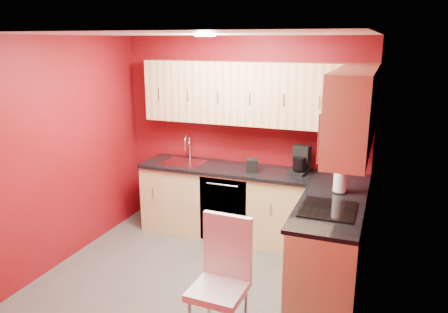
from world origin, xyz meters
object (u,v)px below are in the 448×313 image
Objects in this scene: coffee_maker at (299,160)px; dining_chair at (218,284)px; sink at (184,160)px; napkin_holder at (252,165)px; microwave at (347,132)px; paper_towel at (340,178)px.

coffee_maker is 0.31× the size of dining_chair.
sink is at bearing -165.65° from coffee_maker.
sink is at bearing 124.68° from dining_chair.
sink is 3.50× the size of napkin_holder.
microwave reaches higher than sink.
paper_towel is (2.02, -0.46, 0.12)m from sink.
microwave reaches higher than coffee_maker.
coffee_maker reaches higher than paper_towel.
sink is at bearing 175.87° from napkin_holder.
dining_chair is (-0.23, -2.02, -0.54)m from coffee_maker.
coffee_maker is at bearing 11.06° from napkin_holder.
sink is (-2.09, 1.00, -0.72)m from microwave.
microwave is at bearing -25.60° from sink.
paper_towel is at bearing -12.86° from sink.
microwave is 1.34m from coffee_maker.
napkin_holder is 0.48× the size of paper_towel.
napkin_holder is at bearing 101.56° from dining_chair.
sink reaches higher than dining_chair.
coffee_maker is (1.49, 0.04, 0.13)m from sink.
dining_chair is at bearing -116.70° from paper_towel.
sink is 1.66× the size of paper_towel.
coffee_maker is 0.73m from paper_towel.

